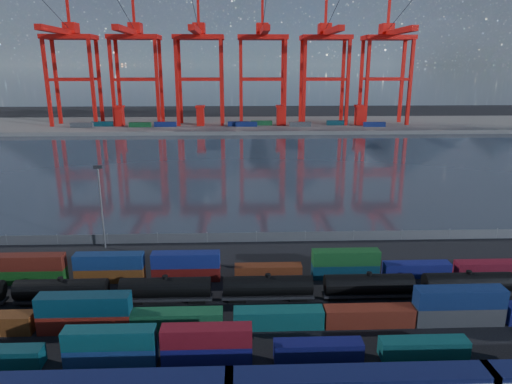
{
  "coord_description": "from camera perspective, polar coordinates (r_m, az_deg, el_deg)",
  "views": [
    {
      "loc": [
        -3.26,
        -58.92,
        34.78
      ],
      "look_at": [
        0.0,
        30.0,
        10.0
      ],
      "focal_mm": 32.0,
      "sensor_mm": 36.0,
      "label": 1
    }
  ],
  "objects": [
    {
      "name": "container_row_north",
      "position": [
        77.81,
        -6.48,
        -9.53
      ],
      "size": [
        140.66,
        2.3,
        4.89
      ],
      "color": "navy",
      "rests_on": "ground"
    },
    {
      "name": "quay_containers",
      "position": [
        256.44,
        -3.85,
        8.48
      ],
      "size": [
        172.58,
        10.99,
        2.6
      ],
      "color": "navy",
      "rests_on": "far_quay"
    },
    {
      "name": "tanker_string",
      "position": [
        71.79,
        -11.22,
        -11.78
      ],
      "size": [
        107.07,
        3.02,
        4.33
      ],
      "color": "black",
      "rests_on": "ground"
    },
    {
      "name": "far_quay",
      "position": [
        271.05,
        -1.41,
        8.4
      ],
      "size": [
        700.0,
        70.0,
        2.0
      ],
      "primitive_type": "cube",
      "color": "#514F4C",
      "rests_on": "ground"
    },
    {
      "name": "distant_mountains",
      "position": [
        1670.58,
        0.2,
        21.94
      ],
      "size": [
        2470.0,
        1100.0,
        520.0
      ],
      "color": "#1E2630",
      "rests_on": "ground"
    },
    {
      "name": "ground",
      "position": [
        68.5,
        0.95,
        -14.96
      ],
      "size": [
        700.0,
        700.0,
        0.0
      ],
      "primitive_type": "plane",
      "color": "black",
      "rests_on": "ground"
    },
    {
      "name": "straddle_carriers",
      "position": [
        260.32,
        -1.95,
        9.61
      ],
      "size": [
        140.0,
        7.0,
        11.1
      ],
      "color": "red",
      "rests_on": "far_quay"
    },
    {
      "name": "waterfront_fence",
      "position": [
        93.31,
        0.05,
        -5.66
      ],
      "size": [
        160.12,
        0.12,
        2.2
      ],
      "color": "#595B5E",
      "rests_on": "ground"
    },
    {
      "name": "container_row_south",
      "position": [
        58.81,
        5.52,
        -18.6
      ],
      "size": [
        125.51,
        2.22,
        4.72
      ],
      "color": "#3F4244",
      "rests_on": "ground"
    },
    {
      "name": "gantry_cranes",
      "position": [
        262.21,
        -3.17,
        17.53
      ],
      "size": [
        202.53,
        52.85,
        71.57
      ],
      "color": "red",
      "rests_on": "ground"
    },
    {
      "name": "container_row_mid",
      "position": [
        64.73,
        2.19,
        -15.14
      ],
      "size": [
        141.06,
        2.51,
        5.34
      ],
      "color": "#393C3E",
      "rests_on": "ground"
    },
    {
      "name": "harbor_water",
      "position": [
        167.6,
        -0.94,
        3.59
      ],
      "size": [
        700.0,
        700.0,
        0.0
      ],
      "primitive_type": "plane",
      "color": "#29303B",
      "rests_on": "ground"
    },
    {
      "name": "yard_light_mast",
      "position": [
        92.61,
        -18.8,
        -1.26
      ],
      "size": [
        1.6,
        0.4,
        16.6
      ],
      "color": "slate",
      "rests_on": "ground"
    }
  ]
}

